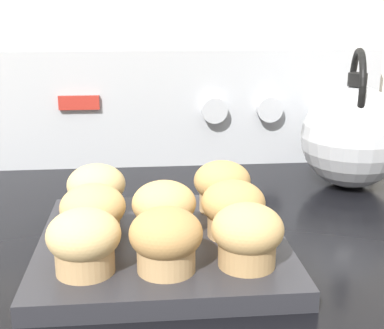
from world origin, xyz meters
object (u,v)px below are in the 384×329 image
muffin_r1_c0 (93,213)px  muffin_r2_c0 (97,189)px  muffin_r1_c2 (233,208)px  tea_kettle (353,135)px  muffin_pan (163,245)px  muffin_r0_c2 (247,235)px  muffin_r0_c1 (166,240)px  muffin_r1_c1 (164,209)px  muffin_r2_c2 (222,186)px  muffin_r0_c0 (84,241)px

muffin_r1_c0 → muffin_r2_c0: (-0.00, 0.08, 0.00)m
muffin_r1_c2 → tea_kettle: (0.23, 0.23, 0.03)m
muffin_pan → muffin_r0_c2: (0.08, -0.08, 0.04)m
muffin_pan → muffin_r0_c2: bearing=-43.7°
muffin_r0_c1 → muffin_pan: bearing=90.2°
muffin_r0_c1 → muffin_r1_c1: size_ratio=1.00×
muffin_r1_c2 → muffin_r2_c2: same height
muffin_r0_c2 → muffin_r1_c2: bearing=91.1°
muffin_r0_c1 → tea_kettle: bearing=44.7°
muffin_r0_c0 → muffin_r2_c0: (0.00, 0.16, 0.00)m
muffin_r0_c0 → muffin_r1_c0: 0.08m
muffin_r1_c0 → muffin_r2_c0: 0.08m
muffin_pan → tea_kettle: bearing=35.9°
muffin_pan → tea_kettle: size_ratio=1.28×
muffin_r1_c2 → muffin_r2_c0: size_ratio=1.00×
muffin_r0_c1 → muffin_r0_c2: bearing=2.2°
muffin_r0_c0 → muffin_r0_c1: 0.08m
muffin_r1_c2 → muffin_r2_c0: (-0.16, 0.08, 0.00)m
muffin_r0_c1 → muffin_r1_c2: 0.12m
muffin_r1_c0 → muffin_r1_c1: same height
muffin_r1_c1 → muffin_r2_c2: 0.11m
muffin_r1_c2 → muffin_pan: bearing=178.1°
muffin_r0_c0 → muffin_r1_c0: size_ratio=1.00×
muffin_r1_c0 → muffin_r1_c1: (0.08, 0.00, 0.00)m
muffin_r1_c2 → tea_kettle: tea_kettle is taller
muffin_r2_c0 → muffin_r2_c2: size_ratio=1.00×
muffin_pan → muffin_r2_c2: bearing=44.6°
muffin_r0_c1 → muffin_r1_c0: size_ratio=1.00×
muffin_r0_c1 → tea_kettle: (0.32, 0.31, 0.03)m
muffin_r0_c2 → muffin_r1_c0: size_ratio=1.00×
muffin_r0_c1 → muffin_r1_c2: same height
muffin_r1_c0 → muffin_r0_c1: bearing=-46.1°
muffin_r0_c2 → muffin_r1_c2: same height
muffin_r1_c2 → tea_kettle: size_ratio=0.34×
muffin_r2_c2 → muffin_r0_c2: bearing=-89.3°
muffin_r1_c0 → muffin_r2_c0: bearing=91.6°
muffin_r1_c1 → tea_kettle: (0.31, 0.23, 0.03)m
muffin_r0_c1 → muffin_r2_c2: 0.18m
muffin_r1_c1 → muffin_r2_c0: (-0.08, 0.08, 0.00)m
muffin_r1_c0 → tea_kettle: size_ratio=0.34×
muffin_r2_c0 → tea_kettle: 0.42m
muffin_r0_c0 → muffin_r1_c1: (0.08, 0.08, 0.00)m
muffin_r0_c2 → muffin_r2_c2: same height
muffin_r1_c0 → muffin_r1_c1: size_ratio=1.00×
muffin_pan → muffin_r0_c1: size_ratio=3.82×
muffin_r1_c2 → muffin_r2_c2: bearing=90.3°
muffin_r2_c0 → tea_kettle: size_ratio=0.34×
muffin_pan → muffin_r0_c1: muffin_r0_c1 is taller
muffin_r0_c2 → tea_kettle: 0.39m
muffin_r1_c2 → muffin_r1_c1: bearing=176.0°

